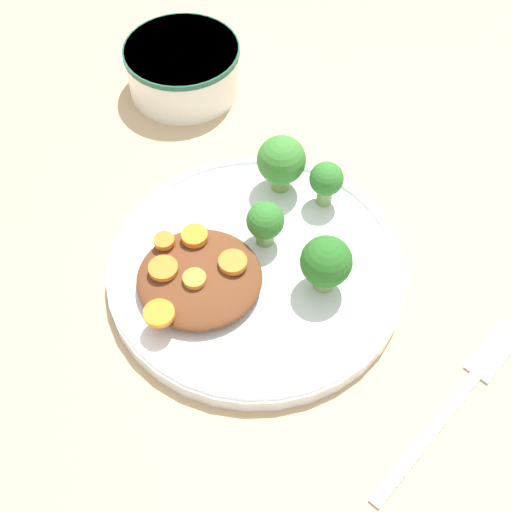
{
  "coord_description": "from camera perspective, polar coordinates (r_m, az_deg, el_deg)",
  "views": [
    {
      "loc": [
        0.05,
        0.38,
        0.55
      ],
      "look_at": [
        0.0,
        0.0,
        0.03
      ],
      "focal_mm": 50.0,
      "sensor_mm": 36.0,
      "label": 1
    }
  ],
  "objects": [
    {
      "name": "dip_bowl",
      "position": [
        0.83,
        -5.87,
        14.87
      ],
      "size": [
        0.13,
        0.13,
        0.06
      ],
      "color": "white",
      "rests_on": "ground_plane"
    },
    {
      "name": "carrot_slice_3",
      "position": [
        0.63,
        -7.43,
        -0.98
      ],
      "size": [
        0.03,
        0.03,
        0.01
      ],
      "primitive_type": "cylinder",
      "color": "orange",
      "rests_on": "stew_mound"
    },
    {
      "name": "ground_plane",
      "position": [
        0.67,
        0.0,
        -1.55
      ],
      "size": [
        4.0,
        4.0,
        0.0
      ],
      "primitive_type": "plane",
      "color": "tan"
    },
    {
      "name": "broccoli_floret_1",
      "position": [
        0.69,
        5.64,
        6.02
      ],
      "size": [
        0.03,
        0.03,
        0.05
      ],
      "color": "#7FA85B",
      "rests_on": "plate"
    },
    {
      "name": "carrot_slice_5",
      "position": [
        0.62,
        -4.95,
        -1.82
      ],
      "size": [
        0.02,
        0.02,
        0.01
      ],
      "primitive_type": "cylinder",
      "color": "orange",
      "rests_on": "stew_mound"
    },
    {
      "name": "plate",
      "position": [
        0.66,
        0.0,
        -1.04
      ],
      "size": [
        0.28,
        0.28,
        0.02
      ],
      "color": "white",
      "rests_on": "ground_plane"
    },
    {
      "name": "broccoli_floret_2",
      "position": [
        0.62,
        5.63,
        -0.54
      ],
      "size": [
        0.05,
        0.05,
        0.06
      ],
      "color": "#7FA85B",
      "rests_on": "plate"
    },
    {
      "name": "carrot_slice_4",
      "position": [
        0.65,
        -4.94,
        1.61
      ],
      "size": [
        0.02,
        0.02,
        0.01
      ],
      "primitive_type": "cylinder",
      "color": "orange",
      "rests_on": "stew_mound"
    },
    {
      "name": "fork",
      "position": [
        0.63,
        16.23,
        -10.33
      ],
      "size": [
        0.17,
        0.15,
        0.01
      ],
      "rotation": [
        0.0,
        0.0,
        10.13
      ],
      "color": "silver",
      "rests_on": "ground_plane"
    },
    {
      "name": "carrot_slice_1",
      "position": [
        0.65,
        -7.36,
        1.23
      ],
      "size": [
        0.02,
        0.02,
        0.01
      ],
      "primitive_type": "cylinder",
      "color": "orange",
      "rests_on": "stew_mound"
    },
    {
      "name": "broccoli_floret_3",
      "position": [
        0.69,
        2.04,
        7.58
      ],
      "size": [
        0.05,
        0.05,
        0.06
      ],
      "color": "#759E51",
      "rests_on": "plate"
    },
    {
      "name": "broccoli_floret_0",
      "position": [
        0.65,
        0.75,
        2.73
      ],
      "size": [
        0.04,
        0.04,
        0.05
      ],
      "color": "#7FA85B",
      "rests_on": "plate"
    },
    {
      "name": "carrot_slice_2",
      "position": [
        0.61,
        -7.76,
        -4.57
      ],
      "size": [
        0.03,
        0.03,
        0.01
      ],
      "primitive_type": "cylinder",
      "color": "orange",
      "rests_on": "stew_mound"
    },
    {
      "name": "stew_mound",
      "position": [
        0.64,
        -4.54,
        -1.77
      ],
      "size": [
        0.11,
        0.11,
        0.02
      ],
      "primitive_type": "ellipsoid",
      "color": "brown",
      "rests_on": "plate"
    },
    {
      "name": "carrot_slice_0",
      "position": [
        0.63,
        -1.87,
        -0.5
      ],
      "size": [
        0.03,
        0.03,
        0.01
      ],
      "primitive_type": "cylinder",
      "color": "orange",
      "rests_on": "stew_mound"
    }
  ]
}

